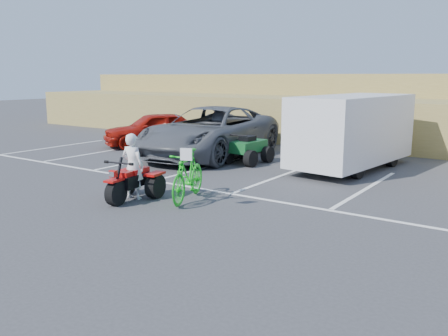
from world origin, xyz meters
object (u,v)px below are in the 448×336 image
Objects in this scene: grey_pickup at (211,132)px; red_car at (154,129)px; quad_atv_green at (247,163)px; rider at (133,166)px; green_dirt_bike at (188,175)px; cargo_trailer at (352,130)px; quad_atv_blue at (228,155)px; red_trike_atv at (130,200)px.

grey_pickup reaches higher than red_car.
rider is at bearing -85.25° from quad_atv_green.
rider is 1.39m from green_dirt_bike.
red_car is (-3.59, 0.76, -0.19)m from grey_pickup.
cargo_trailer is 3.73m from quad_atv_green.
green_dirt_bike reaches higher than quad_atv_blue.
green_dirt_bike is (1.18, 0.81, 0.62)m from red_trike_atv.
rider reaches higher than quad_atv_green.
grey_pickup is 5.32m from cargo_trailer.
quad_atv_blue is (0.42, 0.56, -0.93)m from grey_pickup.
quad_atv_green is (1.51, -1.01, 0.00)m from quad_atv_blue.
quad_atv_green is at bearing 87.35° from green_dirt_bike.
quad_atv_green is (1.93, -0.45, -0.93)m from grey_pickup.
green_dirt_bike is at bearing 24.78° from red_trike_atv.
red_car is 2.66× the size of quad_atv_green.
quad_atv_blue is at bearing 47.79° from grey_pickup.
cargo_trailer is 3.58× the size of quad_atv_blue.
green_dirt_bike is 5.36m from quad_atv_green.
red_trike_atv is 1.56m from green_dirt_bike.
red_trike_atv is 0.97× the size of quad_atv_green.
rider is 5.84m from quad_atv_green.
green_dirt_bike is at bearing -100.34° from cargo_trailer.
quad_atv_blue is (-1.78, 6.79, -0.82)m from rider.
green_dirt_bike is 0.48× the size of red_car.
red_car is at bearing 119.51° from red_trike_atv.
cargo_trailer reaches higher than green_dirt_bike.
quad_atv_blue is at bearing -85.01° from rider.
red_trike_atv is 7.17m from quad_atv_blue.
cargo_trailer is at bearing 19.23° from quad_atv_green.
rider is (-0.03, 0.15, 0.82)m from red_trike_atv.
red_car is at bearing -60.02° from rider.
cargo_trailer is 3.26× the size of quad_atv_green.
quad_atv_green is (5.52, -1.20, -0.74)m from red_car.
green_dirt_bike reaches higher than red_trike_atv.
red_car is (-5.82, 7.13, 0.74)m from red_trike_atv.
rider is 7.48m from cargo_trailer.
grey_pickup is 1.55× the size of red_car.
red_trike_atv is at bearing -76.27° from grey_pickup.
red_car is 0.82× the size of cargo_trailer.
grey_pickup is at bearing 99.54° from red_trike_atv.
quad_atv_blue is 0.91× the size of quad_atv_green.
quad_atv_green is (-0.30, 5.92, 0.00)m from red_trike_atv.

